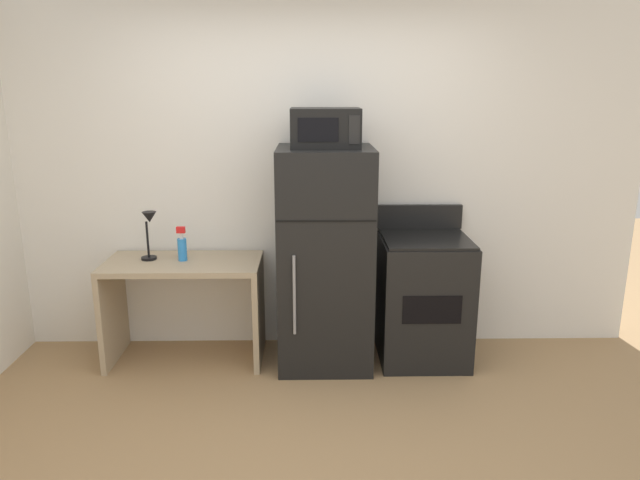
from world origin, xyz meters
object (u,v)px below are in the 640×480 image
object	(u,v)px
desk	(184,292)
refrigerator	(325,258)
microwave	(325,128)
oven_range	(423,298)
desk_lamp	(149,227)
spray_bottle	(182,247)

from	to	relation	value
desk	refrigerator	world-z (taller)	refrigerator
refrigerator	microwave	bearing A→B (deg)	-89.68
microwave	oven_range	world-z (taller)	microwave
desk_lamp	oven_range	size ratio (longest dim) A/B	0.32
desk_lamp	refrigerator	size ratio (longest dim) A/B	0.23
spray_bottle	microwave	distance (m)	1.32
desk_lamp	microwave	world-z (taller)	microwave
desk	refrigerator	xyz separation A→B (m)	(1.01, -0.04, 0.26)
desk	spray_bottle	world-z (taller)	spray_bottle
desk	oven_range	bearing A→B (deg)	-0.57
desk_lamp	spray_bottle	distance (m)	0.27
desk_lamp	refrigerator	xyz separation A→B (m)	(1.24, -0.07, -0.21)
desk	spray_bottle	size ratio (longest dim) A/B	4.43
spray_bottle	oven_range	bearing A→B (deg)	-1.16
spray_bottle	refrigerator	world-z (taller)	refrigerator
desk_lamp	microwave	xyz separation A→B (m)	(1.24, -0.09, 0.70)
refrigerator	microwave	xyz separation A→B (m)	(0.00, -0.02, 0.91)
desk_lamp	oven_range	distance (m)	2.03
microwave	oven_range	xyz separation A→B (m)	(0.72, 0.04, -1.22)
desk_lamp	oven_range	xyz separation A→B (m)	(1.96, -0.05, -0.52)
oven_range	desk_lamp	bearing A→B (deg)	178.52
desk	desk_lamp	distance (m)	0.52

